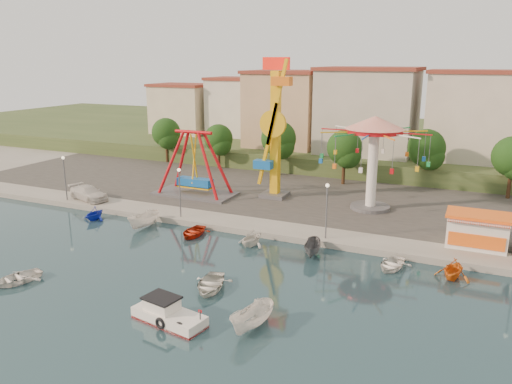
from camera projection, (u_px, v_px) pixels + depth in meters
The scene contains 33 objects.
ground at pixel (177, 283), 38.73m from camera, with size 200.00×200.00×0.00m, color #152D3A.
quay_deck at pixel (360, 151), 93.19m from camera, with size 200.00×100.00×0.60m, color #9E998E.
asphalt_pad at pixel (304, 188), 64.96m from camera, with size 90.00×28.00×0.01m, color #4C4944.
hill_terrace at pixel (367, 141), 97.28m from camera, with size 200.00×60.00×3.00m, color #384C26.
pirate_ship_ride at pixel (194, 165), 60.84m from camera, with size 10.00×5.00×8.00m.
kamikaze_tower at pixel (276, 132), 58.61m from camera, with size 3.81×3.10×16.50m.
wave_swinger at pixel (374, 142), 54.03m from camera, with size 11.60×11.60×10.40m.
booth_left at pixel (477, 230), 44.32m from camera, with size 5.40×3.78×3.08m.
lamp_post_0 at pixel (65, 179), 58.97m from camera, with size 0.14×0.14×5.00m, color #59595E.
lamp_post_1 at pixel (180, 194), 52.57m from camera, with size 0.14×0.14×5.00m, color #59595E.
lamp_post_2 at pixel (326, 213), 46.17m from camera, with size 0.14×0.14×5.00m, color #59595E.
tree_0 at pixel (166, 132), 80.25m from camera, with size 4.60×4.60×7.19m.
tree_1 at pixel (219, 139), 75.67m from camera, with size 4.35×4.35×6.80m.
tree_2 at pixel (279, 139), 71.11m from camera, with size 5.02×5.02×7.85m.
tree_3 at pixel (345, 148), 65.93m from camera, with size 4.68×4.68×7.32m.
tree_4 at pixel (426, 148), 64.51m from camera, with size 4.86×4.86×7.60m.
building_0 at pixel (160, 105), 90.30m from camera, with size 9.26×9.53×11.87m, color beige.
building_1 at pixel (232, 114), 90.58m from camera, with size 12.33×9.01×8.63m, color silver.
building_2 at pixel (302, 109), 85.50m from camera, with size 11.95×9.28×11.23m, color tan.
building_3 at pixel (379, 121), 77.46m from camera, with size 12.59×10.50×9.20m, color beige.
building_4 at pixel (474, 123), 75.06m from camera, with size 10.75×9.23×9.24m, color beige.
cabin_motorboat at pixel (168, 315), 32.91m from camera, with size 5.43×2.82×1.82m.
rowboat_a at pixel (210, 284), 37.59m from camera, with size 2.94×4.12×0.85m, color silver.
rowboat_b at pixel (17, 278), 38.77m from camera, with size 2.70×3.78×0.78m, color white.
skiff at pixel (253, 319), 31.88m from camera, with size 1.55×4.12×1.59m, color white.
van at pixel (89, 193), 59.47m from camera, with size 2.29×5.63×1.63m, color silver.
moored_boat_1 at pixel (94, 213), 53.94m from camera, with size 2.42×2.80×1.48m, color #1428B7.
moored_boat_2 at pixel (144, 220), 51.30m from camera, with size 1.60×4.25×1.64m, color silver.
moored_boat_3 at pixel (193, 232), 49.07m from camera, with size 2.67×3.74×0.77m, color #B0250E.
moored_boat_4 at pixel (252, 237), 46.41m from camera, with size 2.59×3.00×1.58m, color silver.
moored_boat_5 at pixel (313, 248), 44.05m from camera, with size 1.34×3.57×1.38m, color #535357.
moored_boat_6 at pixel (392, 264), 41.38m from camera, with size 2.59×3.63×0.75m, color white.
moored_boat_7 at pixel (453, 269), 39.36m from camera, with size 2.74×3.18×1.68m, color orange.
Camera 1 is at (20.32, -29.87, 16.82)m, focal length 35.00 mm.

